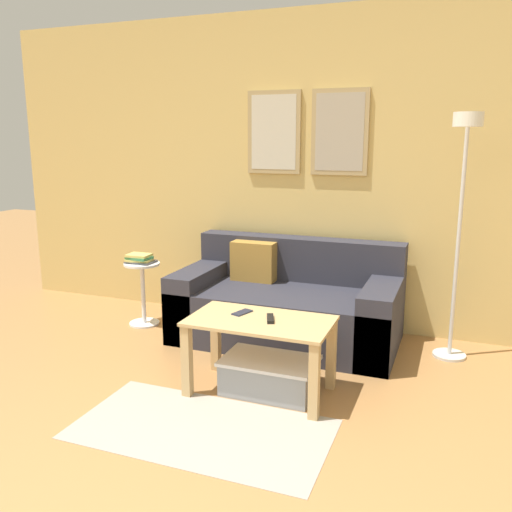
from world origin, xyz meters
The scene contains 10 objects.
wall_back centered at (0.00, 3.11, 1.28)m, with size 5.60×0.09×2.55m.
area_rug centered at (0.02, 1.17, 0.00)m, with size 1.40×0.74×0.01m, color #A39989.
couch centered at (0.03, 2.65, 0.27)m, with size 1.70×0.88×0.76m.
coffee_table centered at (0.16, 1.71, 0.37)m, with size 0.88×0.49×0.48m.
storage_bin centered at (0.21, 1.72, 0.11)m, with size 0.58×0.37×0.22m.
floor_lamp centered at (1.25, 2.60, 1.15)m, with size 0.23×0.44×1.71m.
side_table centered at (-1.21, 2.53, 0.32)m, with size 0.30×0.30×0.54m.
book_stack centered at (-1.22, 2.53, 0.57)m, with size 0.23×0.18×0.08m.
remote_control centered at (0.22, 1.71, 0.49)m, with size 0.04×0.15×0.02m, color black.
cell_phone centered at (0.01, 1.78, 0.48)m, with size 0.07×0.14×0.01m, color #1E2338.
Camera 1 is at (1.25, -1.23, 1.56)m, focal length 38.00 mm.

